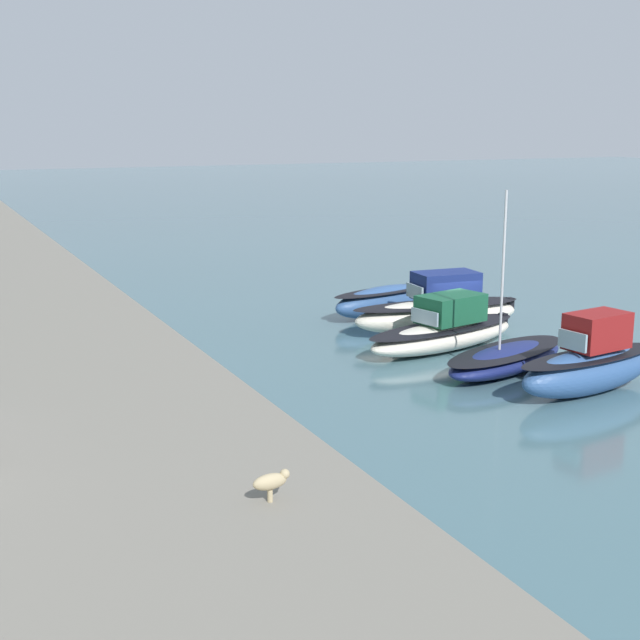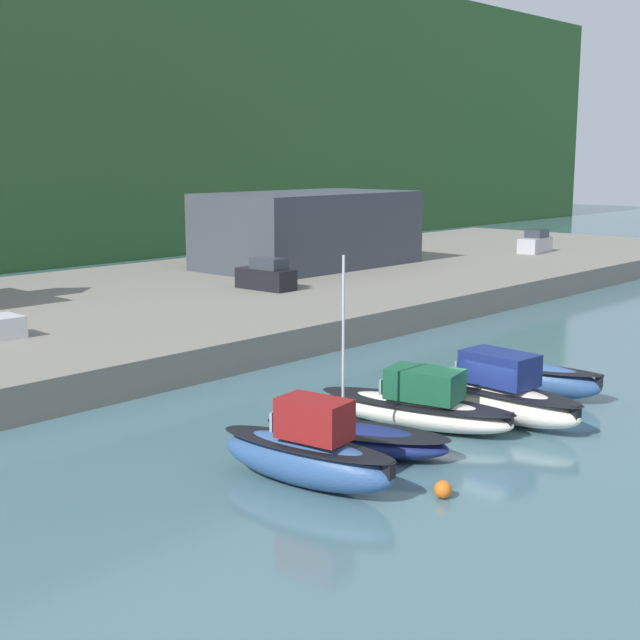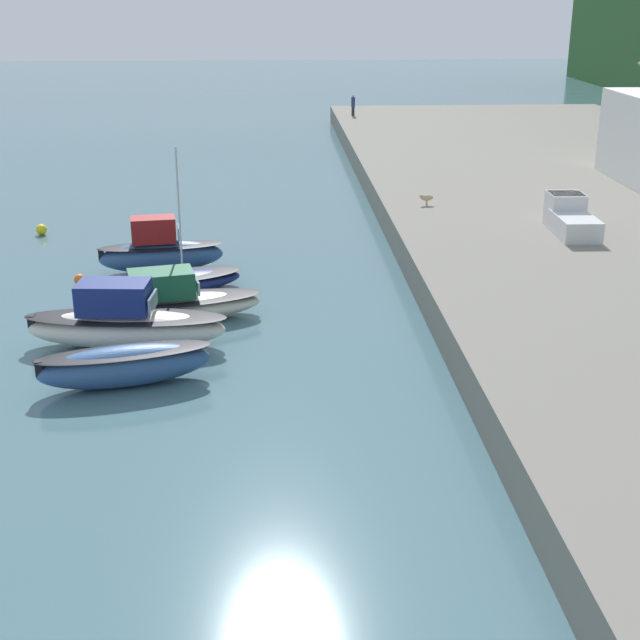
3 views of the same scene
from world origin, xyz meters
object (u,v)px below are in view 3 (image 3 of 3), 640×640
at_px(moored_boat_3, 124,323).
at_px(person_on_quay, 353,105).
at_px(moored_boat_4, 125,365).
at_px(moored_boat_1, 173,282).
at_px(pickup_truck_0, 570,217).
at_px(mooring_buoy_0, 80,280).
at_px(moored_boat_2, 170,303).
at_px(moored_boat_0, 160,251).
at_px(mooring_buoy_1, 41,230).
at_px(dog_on_quay, 426,198).

relative_size(moored_boat_3, person_on_quay, 4.06).
bearing_deg(moored_boat_4, moored_boat_3, 174.68).
height_order(moored_boat_1, moored_boat_3, moored_boat_1).
distance_m(moored_boat_1, pickup_truck_0, 21.76).
xyz_separation_m(moored_boat_1, pickup_truck_0, (-4.36, 21.22, 1.96)).
bearing_deg(mooring_buoy_0, moored_boat_2, 43.03).
relative_size(moored_boat_2, moored_boat_4, 1.25).
bearing_deg(mooring_buoy_0, pickup_truck_0, 96.25).
bearing_deg(moored_boat_0, pickup_truck_0, 83.64).
relative_size(moored_boat_2, pickup_truck_0, 1.81).
distance_m(moored_boat_2, person_on_quay, 58.00).
xyz_separation_m(moored_boat_2, mooring_buoy_1, (-15.65, -9.45, -0.53)).
bearing_deg(moored_boat_3, mooring_buoy_1, -152.71).
distance_m(moored_boat_4, dog_on_quay, 26.77).
bearing_deg(pickup_truck_0, dog_on_quay, 136.93).
bearing_deg(mooring_buoy_1, moored_boat_4, 20.52).
xyz_separation_m(pickup_truck_0, dog_on_quay, (-6.67, -6.77, -0.36)).
bearing_deg(dog_on_quay, moored_boat_3, 134.93).
xyz_separation_m(moored_boat_0, mooring_buoy_1, (-8.02, -8.17, -0.78)).
xyz_separation_m(moored_boat_2, mooring_buoy_0, (-5.53, -5.16, -0.58)).
height_order(moored_boat_2, moored_boat_3, moored_boat_3).
xyz_separation_m(moored_boat_0, moored_boat_1, (3.61, 1.00, -0.55)).
distance_m(moored_boat_0, dog_on_quay, 17.17).
bearing_deg(pickup_truck_0, moored_boat_4, -143.49).
xyz_separation_m(moored_boat_3, dog_on_quay, (-18.04, 15.75, 1.10)).
bearing_deg(moored_boat_3, moored_boat_1, 173.91).
bearing_deg(pickup_truck_0, mooring_buoy_0, -172.26).
bearing_deg(person_on_quay, moored_boat_0, -16.75).
bearing_deg(moored_boat_3, person_on_quay, 170.23).
distance_m(moored_boat_1, moored_boat_4, 11.03).
xyz_separation_m(moored_boat_2, moored_boat_4, (6.97, -0.98, -0.03)).
xyz_separation_m(moored_boat_3, person_on_quay, (-59.38, 14.97, 1.75)).
bearing_deg(moored_boat_4, moored_boat_1, 162.56).
bearing_deg(moored_boat_2, moored_boat_4, -20.90).
xyz_separation_m(moored_boat_4, pickup_truck_0, (-15.36, 21.93, 1.68)).
bearing_deg(moored_boat_1, moored_boat_2, -15.97).
relative_size(moored_boat_4, mooring_buoy_1, 10.37).
bearing_deg(moored_boat_4, person_on_quay, 153.43).
xyz_separation_m(pickup_truck_0, mooring_buoy_0, (2.86, -26.11, -2.23)).
bearing_deg(moored_boat_1, moored_boat_3, -30.40).
distance_m(pickup_truck_0, person_on_quay, 48.60).
bearing_deg(mooring_buoy_0, mooring_buoy_1, -157.04).
distance_m(person_on_quay, mooring_buoy_1, 46.78).
bearing_deg(moored_boat_4, mooring_buoy_1, -173.26).
distance_m(dog_on_quay, mooring_buoy_1, 23.70).
relative_size(moored_boat_3, mooring_buoy_0, 15.13).
height_order(dog_on_quay, mooring_buoy_0, dog_on_quay).
relative_size(moored_boat_4, person_on_quay, 3.22).
bearing_deg(moored_boat_2, moored_boat_3, -40.70).
distance_m(moored_boat_0, moored_boat_2, 7.75).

